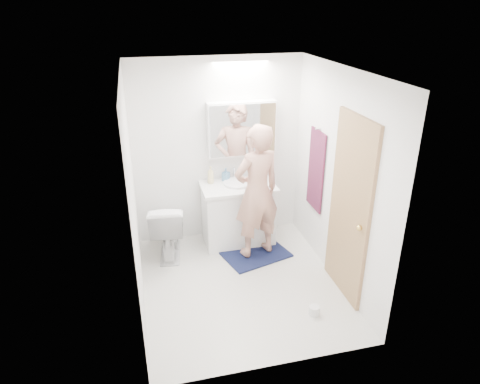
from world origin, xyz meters
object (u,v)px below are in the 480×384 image
object	(u,v)px
toilet	(168,228)
toothbrush_cup	(254,176)
toilet_paper_roll	(314,311)
soap_bottle_b	(226,174)
vanity_cabinet	(238,215)
soap_bottle_a	(211,175)
person	(257,192)
medicine_cabinet	(242,129)

from	to	relation	value
toilet	toothbrush_cup	distance (m)	1.32
toilet_paper_roll	toothbrush_cup	bearing A→B (deg)	94.99
toothbrush_cup	soap_bottle_b	bearing A→B (deg)	176.95
vanity_cabinet	soap_bottle_a	xyz separation A→B (m)	(-0.33, 0.15, 0.54)
toilet_paper_roll	soap_bottle_a	bearing A→B (deg)	112.26
toilet	vanity_cabinet	bearing A→B (deg)	-165.48
toilet	person	bearing A→B (deg)	171.94
medicine_cabinet	toothbrush_cup	bearing A→B (deg)	-18.03
soap_bottle_b	toilet_paper_roll	xyz separation A→B (m)	(0.53, -1.84, -0.86)
toilet	soap_bottle_a	xyz separation A→B (m)	(0.61, 0.27, 0.56)
toothbrush_cup	medicine_cabinet	bearing A→B (deg)	161.97
soap_bottle_a	vanity_cabinet	bearing A→B (deg)	-24.61
toilet	soap_bottle_a	world-z (taller)	soap_bottle_a
toilet	toothbrush_cup	xyz separation A→B (m)	(1.19, 0.28, 0.49)
vanity_cabinet	soap_bottle_b	size ratio (longest dim) A/B	5.08
vanity_cabinet	medicine_cabinet	world-z (taller)	medicine_cabinet
vanity_cabinet	soap_bottle_a	world-z (taller)	soap_bottle_a
person	soap_bottle_b	bearing A→B (deg)	-82.95
toilet_paper_roll	person	bearing A→B (deg)	102.65
person	toilet_paper_roll	xyz separation A→B (m)	(0.28, -1.25, -0.84)
medicine_cabinet	soap_bottle_a	xyz separation A→B (m)	(-0.43, -0.06, -0.57)
soap_bottle_a	soap_bottle_b	distance (m)	0.21
medicine_cabinet	person	bearing A→B (deg)	-87.00
person	soap_bottle_b	world-z (taller)	person
toothbrush_cup	toilet_paper_roll	bearing A→B (deg)	-85.01
toilet	toothbrush_cup	world-z (taller)	toothbrush_cup
medicine_cabinet	soap_bottle_b	world-z (taller)	medicine_cabinet
vanity_cabinet	toilet	bearing A→B (deg)	-173.00
soap_bottle_b	vanity_cabinet	bearing A→B (deg)	-56.23
toilet	toilet_paper_roll	size ratio (longest dim) A/B	6.81
toothbrush_cup	toilet	bearing A→B (deg)	-167.01
medicine_cabinet	soap_bottle_b	distance (m)	0.63
medicine_cabinet	vanity_cabinet	bearing A→B (deg)	-115.65
toilet	soap_bottle_a	bearing A→B (deg)	-148.99
toilet	person	world-z (taller)	person
soap_bottle_b	person	bearing A→B (deg)	-66.84
toilet	soap_bottle_b	size ratio (longest dim) A/B	4.23
toothbrush_cup	toilet_paper_roll	xyz separation A→B (m)	(0.16, -1.82, -0.81)
vanity_cabinet	soap_bottle_b	distance (m)	0.56
soap_bottle_b	toilet_paper_roll	size ratio (longest dim) A/B	1.61
vanity_cabinet	soap_bottle_b	xyz separation A→B (m)	(-0.12, 0.18, 0.52)
toilet	toilet_paper_roll	xyz separation A→B (m)	(1.35, -1.54, -0.32)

